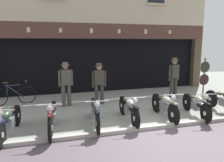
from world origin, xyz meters
TOP-DOWN VIEW (x-y plane):
  - ground at (0.00, -0.98)m, footprint 22.84×22.00m
  - shop_facade at (0.00, 6.98)m, footprint 11.14×4.42m
  - motorcycle_far_left at (-3.73, 0.74)m, footprint 0.62×2.03m
  - motorcycle_left at (-2.65, 0.71)m, footprint 0.62×1.99m
  - motorcycle_center_left at (-1.43, 0.82)m, footprint 0.62×2.07m
  - motorcycle_center at (-0.37, 0.86)m, footprint 0.62×1.98m
  - motorcycle_center_right at (0.84, 0.80)m, footprint 0.62×1.97m
  - motorcycle_right at (1.94, 0.67)m, footprint 0.63×1.90m
  - motorcycle_far_right at (3.11, 0.72)m, footprint 0.62×2.00m
  - salesman_left at (-2.06, 3.09)m, footprint 0.55×0.34m
  - shopkeeper_center at (-0.78, 3.06)m, footprint 0.56×0.34m
  - salesman_right at (2.55, 3.05)m, footprint 0.55×0.36m
  - tyre_sign_pole at (4.30, 3.29)m, footprint 0.54×0.06m
  - advert_board_near at (-2.63, 5.40)m, footprint 0.64×0.03m
  - advert_board_far at (-3.61, 5.40)m, footprint 0.76×0.03m
  - leaning_bicycle at (-4.07, 3.94)m, footprint 1.73×0.50m

SIDE VIEW (x-z plane):
  - ground at x=0.00m, z-range -0.13..0.05m
  - leaning_bicycle at x=-4.07m, z-range -0.10..0.84m
  - motorcycle_right at x=1.94m, z-range -0.04..0.86m
  - motorcycle_far_left at x=-3.73m, z-range -0.04..0.86m
  - motorcycle_center at x=-0.37m, z-range -0.04..0.88m
  - motorcycle_center_left at x=-1.43m, z-range -0.04..0.88m
  - motorcycle_far_right at x=3.11m, z-range -0.03..0.89m
  - motorcycle_center_right at x=0.84m, z-range -0.03..0.89m
  - motorcycle_left at x=-2.65m, z-range -0.03..0.90m
  - shopkeeper_center at x=-0.78m, z-range 0.09..1.71m
  - salesman_left at x=-2.06m, z-range 0.09..1.78m
  - tyre_sign_pole at x=4.30m, z-range 0.13..1.84m
  - salesman_right at x=2.55m, z-range 0.11..1.87m
  - advert_board_near at x=-2.63m, z-range 1.24..2.22m
  - advert_board_far at x=-3.61m, z-range 1.19..2.30m
  - shop_facade at x=0.00m, z-range -1.61..5.21m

